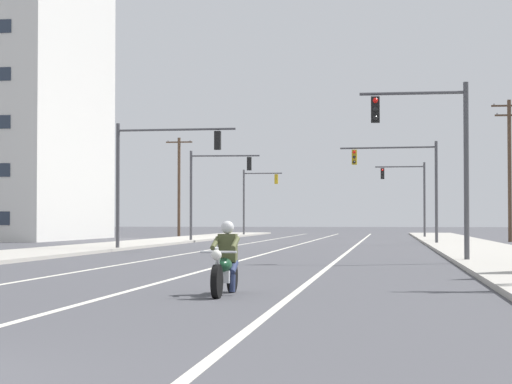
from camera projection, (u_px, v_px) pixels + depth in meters
The scene contains 14 objects.
lane_stripe_center at pixel (292, 246), 52.92m from camera, with size 0.16×100.00×0.01m, color beige.
lane_stripe_left at pixel (231, 246), 53.40m from camera, with size 0.16×100.00×0.01m, color beige.
lane_stripe_right at pixel (354, 247), 52.44m from camera, with size 0.16×100.00×0.01m, color beige.
sidewalk_kerb_right at pixel (478, 249), 46.63m from camera, with size 4.40×110.00×0.14m, color #ADA89E.
sidewalk_kerb_left at pixel (100, 247), 49.30m from camera, with size 4.40×110.00×0.14m, color #ADA89E.
motorcycle_with_rider at pixel (225, 265), 18.57m from camera, with size 0.70×2.19×1.46m.
traffic_signal_near_right at pixel (436, 146), 32.40m from camera, with size 3.71×0.37×6.20m.
traffic_signal_near_left at pixel (152, 165), 45.82m from camera, with size 5.93×0.37×6.20m.
traffic_signal_mid_right at pixel (407, 176), 56.72m from camera, with size 5.83×0.54×6.20m.
traffic_signal_mid_left at pixel (211, 182), 64.23m from camera, with size 4.77×0.55×6.20m.
traffic_signal_far_right at pixel (410, 189), 77.13m from camera, with size 4.07×0.37×6.20m.
traffic_signal_far_left at pixel (255, 193), 88.27m from camera, with size 3.71×0.37×6.20m.
utility_pole_right_far at pixel (510, 165), 64.21m from camera, with size 2.38×0.26×9.67m.
utility_pole_left_far at pixel (179, 185), 84.39m from camera, with size 2.39×0.26×8.86m.
Camera 1 is at (5.25, -7.76, 1.47)m, focal length 66.40 mm.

